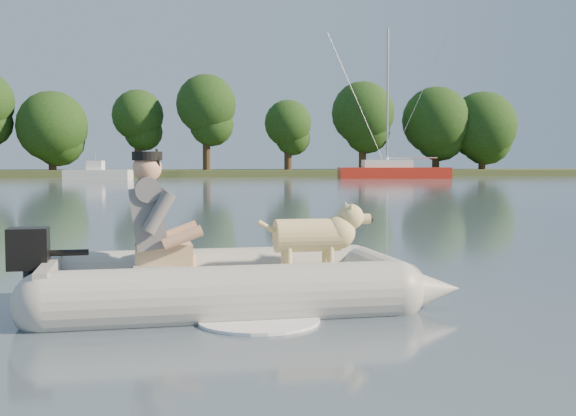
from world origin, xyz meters
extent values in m
plane|color=slate|center=(0.00, 0.00, 0.00)|extent=(160.00, 160.00, 0.00)
cube|color=#47512D|center=(0.00, 62.00, 0.25)|extent=(160.00, 12.00, 0.70)
cylinder|color=#332316|center=(-9.90, 61.33, 1.47)|extent=(0.70, 0.70, 2.94)
sphere|color=#254918|center=(-9.90, 61.33, 4.49)|extent=(6.27, 6.27, 6.27)
cylinder|color=#332316|center=(-2.42, 61.95, 1.84)|extent=(0.70, 0.70, 3.67)
sphere|color=#254918|center=(-2.42, 61.95, 5.61)|extent=(4.69, 4.69, 4.69)
cylinder|color=#332316|center=(3.70, 60.15, 2.15)|extent=(0.70, 0.70, 4.29)
sphere|color=#254918|center=(3.70, 60.15, 6.56)|extent=(5.43, 5.43, 5.43)
cylinder|color=#332316|center=(11.30, 60.43, 1.61)|extent=(0.70, 0.70, 3.21)
sphere|color=#254918|center=(11.30, 60.43, 4.91)|extent=(4.41, 4.41, 4.41)
cylinder|color=#332316|center=(18.70, 61.04, 1.97)|extent=(0.70, 0.70, 3.94)
sphere|color=#254918|center=(18.70, 61.04, 6.02)|extent=(6.03, 6.03, 6.03)
cylinder|color=#332316|center=(26.27, 61.31, 1.76)|extent=(0.70, 0.70, 3.52)
sphere|color=#254918|center=(26.27, 61.31, 5.37)|extent=(6.68, 6.68, 6.68)
cylinder|color=#332316|center=(31.05, 61.08, 1.61)|extent=(0.70, 0.70, 3.21)
sphere|color=#254918|center=(31.05, 61.08, 4.91)|extent=(6.79, 6.79, 6.79)
cube|color=red|center=(17.90, 49.60, 0.33)|extent=(9.10, 3.90, 1.10)
cube|color=white|center=(17.36, 49.68, 1.16)|extent=(4.10, 2.52, 0.66)
cylinder|color=#A5A5AA|center=(17.36, 49.68, 6.39)|extent=(0.18, 0.18, 11.02)
camera|label=1|loc=(-1.25, -5.80, 1.28)|focal=45.00mm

